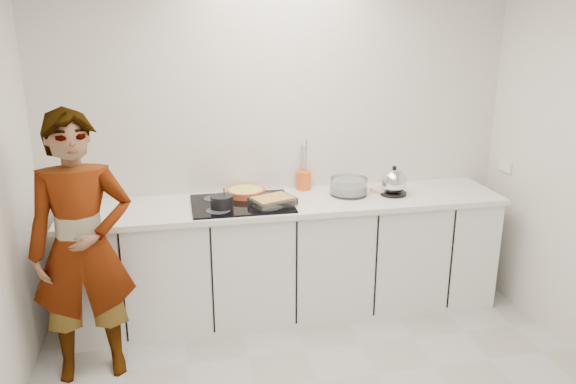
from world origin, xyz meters
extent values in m
cube|color=silver|center=(0.00, 1.60, 1.30)|extent=(3.60, 0.00, 2.60)
cube|color=white|center=(1.79, 1.33, 1.07)|extent=(0.02, 0.15, 0.09)
cube|color=white|center=(0.00, 1.28, 0.43)|extent=(3.20, 0.58, 0.87)
cube|color=white|center=(0.00, 1.28, 0.89)|extent=(3.24, 0.64, 0.04)
cube|color=black|center=(-0.35, 1.26, 0.92)|extent=(0.72, 0.54, 0.01)
cylinder|color=#C14E2C|center=(-0.30, 1.43, 0.95)|extent=(0.33, 0.33, 0.05)
cylinder|color=#F0E259|center=(-0.30, 1.43, 0.97)|extent=(0.29, 0.29, 0.01)
cylinder|color=black|center=(-0.50, 1.17, 0.97)|extent=(0.21, 0.21, 0.09)
cylinder|color=silver|center=(-0.48, 1.19, 1.01)|extent=(0.02, 0.06, 0.14)
cube|color=silver|center=(-0.14, 1.16, 0.95)|extent=(0.35, 0.31, 0.06)
cube|color=#F1BC59|center=(-0.14, 1.16, 0.97)|extent=(0.32, 0.27, 0.02)
cylinder|color=silver|center=(0.48, 1.33, 0.98)|extent=(0.37, 0.37, 0.13)
cylinder|color=white|center=(0.48, 1.33, 0.96)|extent=(0.31, 0.31, 0.06)
cube|color=white|center=(0.78, 1.35, 0.93)|extent=(0.23, 0.21, 0.03)
cylinder|color=black|center=(0.81, 1.27, 0.92)|extent=(0.21, 0.21, 0.02)
sphere|color=silver|center=(0.81, 1.27, 1.02)|extent=(0.20, 0.20, 0.20)
sphere|color=black|center=(0.81, 1.27, 1.12)|extent=(0.04, 0.04, 0.03)
cylinder|color=#EE571F|center=(0.18, 1.54, 0.98)|extent=(0.14, 0.14, 0.15)
imported|color=white|center=(-1.39, 0.77, 0.86)|extent=(0.66, 0.47, 1.71)
camera|label=1|loc=(-0.79, -2.59, 2.20)|focal=35.00mm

